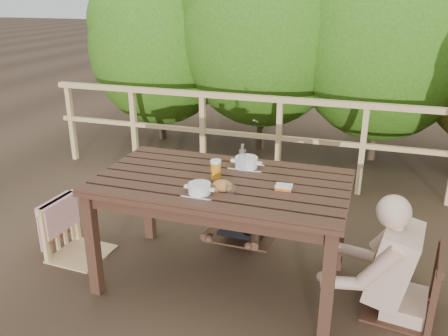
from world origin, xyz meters
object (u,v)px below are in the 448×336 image
(chair_right, at_px, (408,250))
(butter_tub, at_px, (284,188))
(woman, at_px, (248,174))
(bread_roll, at_px, (222,186))
(table, at_px, (222,232))
(diner_right, at_px, (418,222))
(soup_far, at_px, (246,163))
(soup_near, at_px, (200,189))
(bottle, at_px, (242,159))
(tumbler, at_px, (231,191))
(chair_left, at_px, (76,206))
(chair_far, at_px, (247,183))
(beer_glass, at_px, (216,170))

(chair_right, bearing_deg, butter_tub, -76.69)
(woman, height_order, butter_tub, woman)
(chair_right, height_order, butter_tub, chair_right)
(bread_roll, bearing_deg, table, 109.53)
(diner_right, relative_size, bread_roll, 9.83)
(table, height_order, butter_tub, butter_tub)
(chair_right, bearing_deg, soup_far, -93.93)
(table, xyz_separation_m, diner_right, (1.31, 0.03, 0.28))
(soup_near, relative_size, bottle, 1.13)
(diner_right, height_order, bottle, diner_right)
(table, distance_m, tumbler, 0.53)
(woman, bearing_deg, soup_near, 88.06)
(table, bearing_deg, chair_left, -178.68)
(woman, height_order, soup_far, woman)
(chair_right, bearing_deg, chair_far, -110.48)
(chair_right, height_order, tumbler, chair_right)
(bottle, bearing_deg, butter_tub, -33.43)
(table, xyz_separation_m, beer_glass, (-0.05, 0.01, 0.48))
(table, height_order, soup_near, soup_near)
(chair_right, bearing_deg, tumbler, -68.91)
(chair_left, xyz_separation_m, soup_far, (1.33, 0.31, 0.42))
(table, xyz_separation_m, tumbler, (0.14, -0.24, 0.45))
(table, relative_size, chair_far, 1.74)
(bread_roll, relative_size, beer_glass, 0.95)
(bread_roll, bearing_deg, diner_right, 9.40)
(beer_glass, bearing_deg, chair_far, 87.06)
(soup_near, bearing_deg, woman, 87.16)
(bread_roll, distance_m, tumbler, 0.10)
(chair_far, xyz_separation_m, beer_glass, (-0.04, -0.72, 0.38))
(chair_right, height_order, bottle, bottle)
(woman, xyz_separation_m, bottle, (0.10, -0.56, 0.34))
(chair_far, distance_m, bottle, 0.69)
(beer_glass, bearing_deg, soup_near, -92.80)
(bread_roll, bearing_deg, chair_left, 173.63)
(chair_right, height_order, woman, woman)
(woman, xyz_separation_m, bread_roll, (0.07, -0.92, 0.27))
(bread_roll, xyz_separation_m, tumbler, (0.08, -0.06, -0.00))
(chair_left, distance_m, diner_right, 2.56)
(table, distance_m, chair_left, 1.23)
(beer_glass, xyz_separation_m, bottle, (0.14, 0.18, 0.04))
(soup_far, bearing_deg, bottle, -94.74)
(chair_far, distance_m, diner_right, 1.51)
(chair_far, distance_m, woman, 0.08)
(bottle, bearing_deg, beer_glass, -128.07)
(diner_right, distance_m, tumbler, 1.22)
(tumbler, relative_size, butter_tub, 0.71)
(chair_left, bearing_deg, beer_glass, -84.98)
(woman, distance_m, soup_far, 0.56)
(soup_far, xyz_separation_m, bottle, (-0.01, -0.09, 0.06))
(bread_roll, xyz_separation_m, butter_tub, (0.39, 0.13, -0.02))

